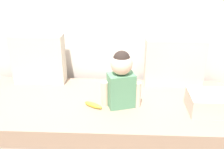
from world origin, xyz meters
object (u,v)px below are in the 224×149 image
(couch, at_px, (103,122))
(folded_blanket, at_px, (214,103))
(throw_pillow_left, at_px, (39,59))
(throw_pillow_right, at_px, (174,62))
(banana, at_px, (93,105))
(toddler, at_px, (121,79))

(couch, distance_m, folded_blanket, 0.94)
(throw_pillow_left, bearing_deg, throw_pillow_right, 0.00)
(throw_pillow_right, bearing_deg, banana, -146.82)
(throw_pillow_right, distance_m, toddler, 0.65)
(toddler, bearing_deg, couch, 157.05)
(throw_pillow_right, xyz_separation_m, banana, (-0.71, -0.47, -0.20))
(throw_pillow_left, distance_m, toddler, 0.90)
(throw_pillow_right, distance_m, folded_blanket, 0.56)
(couch, xyz_separation_m, folded_blanket, (0.88, -0.12, 0.29))
(couch, xyz_separation_m, toddler, (0.15, -0.06, 0.46))
(throw_pillow_right, height_order, folded_blanket, throw_pillow_right)
(folded_blanket, bearing_deg, throw_pillow_right, 116.73)
(couch, bearing_deg, throw_pillow_left, 150.18)
(toddler, bearing_deg, banana, -171.36)
(throw_pillow_right, bearing_deg, toddler, -138.47)
(banana, height_order, folded_blanket, folded_blanket)
(couch, height_order, throw_pillow_right, throw_pillow_right)
(banana, relative_size, folded_blanket, 0.42)
(throw_pillow_right, xyz_separation_m, folded_blanket, (0.24, -0.48, -0.15))
(toddler, distance_m, banana, 0.32)
(couch, bearing_deg, toddler, -22.95)
(throw_pillow_left, distance_m, folded_blanket, 1.61)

